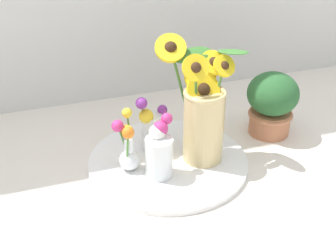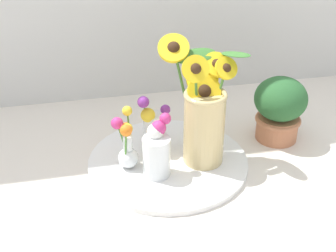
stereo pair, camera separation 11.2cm
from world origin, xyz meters
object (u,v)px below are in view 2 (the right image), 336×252
object	(u,v)px
vase_small_center	(157,150)
vase_small_back	(153,126)
potted_plant	(280,107)
mason_jar_sunflowers	(204,114)
serving_tray	(168,162)
vase_bulb_right	(127,143)

from	to	relation	value
vase_small_center	vase_small_back	bearing A→B (deg)	84.14
vase_small_center	potted_plant	size ratio (longest dim) A/B	0.84
mason_jar_sunflowers	potted_plant	world-z (taller)	mason_jar_sunflowers
serving_tray	vase_small_back	bearing A→B (deg)	113.05
vase_bulb_right	potted_plant	distance (m)	0.47
vase_bulb_right	vase_small_center	bearing A→B (deg)	-35.04
vase_bulb_right	mason_jar_sunflowers	bearing A→B (deg)	-1.72
serving_tray	vase_small_back	xyz separation A→B (m)	(-0.03, 0.07, 0.08)
potted_plant	vase_small_back	bearing A→B (deg)	179.85
vase_small_back	potted_plant	bearing A→B (deg)	-0.15
mason_jar_sunflowers	vase_bulb_right	distance (m)	0.22
serving_tray	mason_jar_sunflowers	xyz separation A→B (m)	(0.09, -0.01, 0.15)
serving_tray	vase_small_center	size ratio (longest dim) A/B	2.67
vase_small_center	vase_bulb_right	xyz separation A→B (m)	(-0.07, 0.05, 0.00)
mason_jar_sunflowers	vase_small_center	xyz separation A→B (m)	(-0.14, -0.04, -0.07)
mason_jar_sunflowers	vase_bulb_right	size ratio (longest dim) A/B	2.02
serving_tray	vase_small_center	distance (m)	0.11
serving_tray	potted_plant	size ratio (longest dim) A/B	2.24
mason_jar_sunflowers	vase_small_back	xyz separation A→B (m)	(-0.12, 0.08, -0.07)
mason_jar_sunflowers	vase_small_back	size ratio (longest dim) A/B	1.95
vase_small_back	vase_bulb_right	bearing A→B (deg)	-139.67
vase_small_center	potted_plant	xyz separation A→B (m)	(0.39, 0.12, 0.02)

